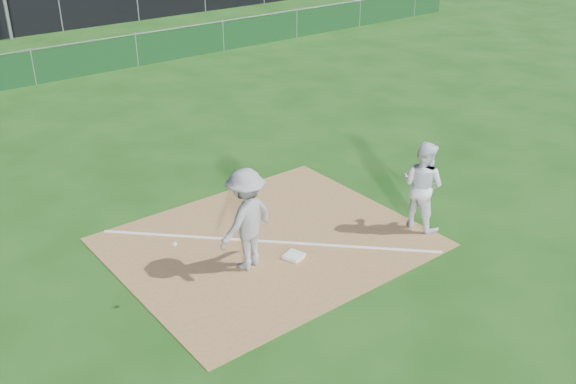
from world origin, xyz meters
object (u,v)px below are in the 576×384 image
object	(u,v)px
play_at_first	(246,219)
runner	(422,185)
first_base	(294,256)
car_right	(14,4)

from	to	relation	value
play_at_first	runner	size ratio (longest dim) A/B	1.24
first_base	car_right	size ratio (longest dim) A/B	0.08
car_right	first_base	bearing A→B (deg)	163.58
first_base	car_right	world-z (taller)	car_right
first_base	play_at_first	distance (m)	1.34
car_right	play_at_first	bearing A→B (deg)	161.75
runner	car_right	xyz separation A→B (m)	(0.51, 28.83, -0.37)
runner	first_base	bearing A→B (deg)	68.63
runner	car_right	world-z (taller)	runner
runner	car_right	size ratio (longest dim) A/B	0.48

